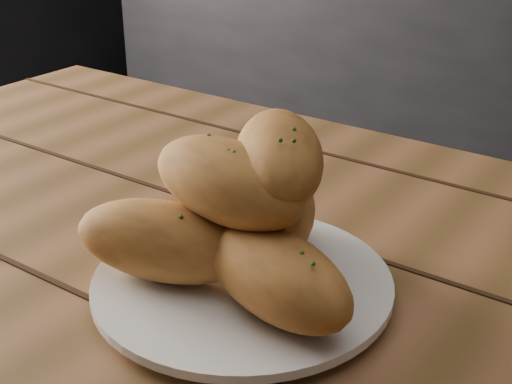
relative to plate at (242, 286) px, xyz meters
The scene contains 2 objects.
plate is the anchor object (origin of this frame).
bread_rolls 0.07m from the plate, 117.07° to the left, with size 0.27×0.23×0.14m.
Camera 1 is at (0.56, -0.51, 1.09)m, focal length 50.00 mm.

